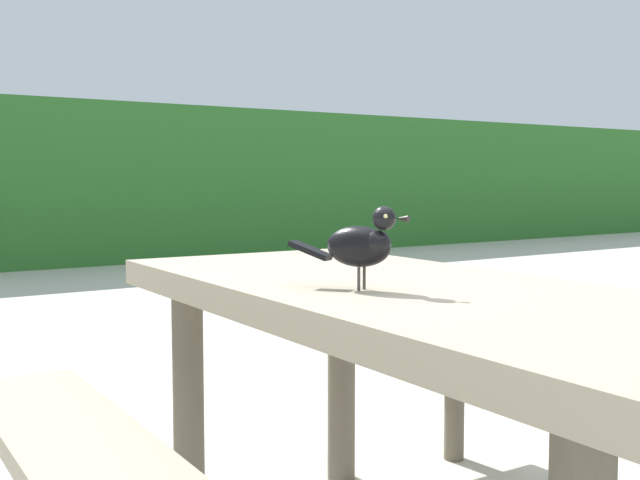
# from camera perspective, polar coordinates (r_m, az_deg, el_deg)

# --- Properties ---
(picnic_table_foreground) EXTENTS (1.75, 1.83, 0.74)m
(picnic_table_foreground) POSITION_cam_1_polar(r_m,az_deg,el_deg) (1.84, 6.75, -8.97)
(picnic_table_foreground) COLOR gray
(picnic_table_foreground) RESTS_ON ground
(bird_grackle) EXTENTS (0.16, 0.26, 0.18)m
(bird_grackle) POSITION_cam_1_polar(r_m,az_deg,el_deg) (1.71, 3.13, -0.24)
(bird_grackle) COLOR black
(bird_grackle) RESTS_ON picnic_table_foreground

